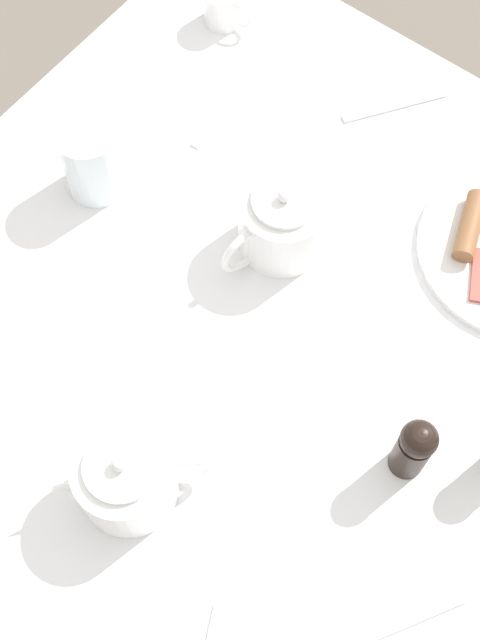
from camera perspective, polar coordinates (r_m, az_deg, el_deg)
ground_plane at (r=1.87m, az=0.00°, el=-9.77°), size 8.00×8.00×0.00m
table at (r=1.24m, az=0.00°, el=-1.69°), size 0.99×1.10×0.73m
teapot_near at (r=1.20m, az=2.67°, el=6.25°), size 0.12×0.21×0.13m
teapot_far at (r=1.06m, az=-7.25°, el=-10.04°), size 0.15×0.16×0.13m
water_glass_tall at (r=1.26m, az=-9.52°, el=10.08°), size 0.08×0.08×0.12m
creamer_jug at (r=1.46m, az=-1.03°, el=19.46°), size 0.09×0.06×0.06m
salt_grinder at (r=1.08m, az=11.07°, el=-8.04°), size 0.05×0.05×0.12m
fork_by_plate at (r=1.09m, az=9.74°, el=-18.79°), size 0.11×0.17×0.00m
knife_by_plate at (r=1.37m, az=-0.57°, el=13.78°), size 0.03×0.20×0.00m
spoon_for_tea at (r=1.39m, az=9.85°, el=13.35°), size 0.11×0.14×0.00m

